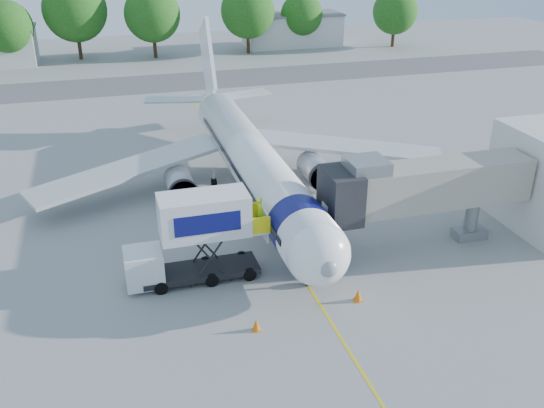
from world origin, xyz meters
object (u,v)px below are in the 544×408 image
object	(u,v)px
jet_bridge	(415,187)
ground_tug	(389,334)
catering_hiloader	(194,239)
aircraft	(251,159)

from	to	relation	value
jet_bridge	ground_tug	xyz separation A→B (m)	(-5.98, -9.09, -3.54)
catering_hiloader	jet_bridge	bearing A→B (deg)	0.01
aircraft	catering_hiloader	world-z (taller)	aircraft
catering_hiloader	ground_tug	xyz separation A→B (m)	(8.28, -9.09, -1.95)
aircraft	jet_bridge	bearing A→B (deg)	-54.30
catering_hiloader	ground_tug	distance (m)	12.45
aircraft	ground_tug	distance (m)	20.43
aircraft	catering_hiloader	xyz separation A→B (m)	(-6.26, -11.12, -0.19)
ground_tug	catering_hiloader	bearing A→B (deg)	110.83
jet_bridge	catering_hiloader	world-z (taller)	jet_bridge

